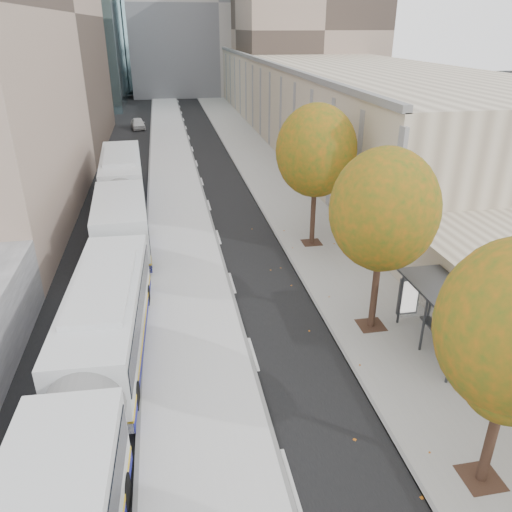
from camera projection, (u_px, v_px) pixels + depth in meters
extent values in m
cube|color=silver|center=(175.00, 186.00, 39.56)|extent=(4.25, 150.00, 0.15)
cube|color=gray|center=(273.00, 181.00, 40.89)|extent=(4.75, 150.00, 0.08)
cube|color=gray|center=(311.00, 88.00, 66.96)|extent=(18.00, 92.00, 8.00)
cube|color=#9C9690|center=(213.00, 4.00, 89.32)|extent=(30.00, 18.00, 30.00)
cube|color=#383A3F|center=(446.00, 293.00, 18.64)|extent=(1.90, 4.40, 0.10)
cylinder|color=#383A3F|center=(451.00, 354.00, 17.28)|extent=(0.10, 0.10, 2.40)
cube|color=silver|center=(458.00, 319.00, 19.28)|extent=(0.04, 4.00, 2.10)
cylinder|color=black|center=(492.00, 436.00, 13.37)|extent=(0.28, 0.28, 3.11)
cylinder|color=black|center=(375.00, 292.00, 20.48)|extent=(0.28, 0.28, 3.24)
sphere|color=#224D13|center=(384.00, 210.00, 18.98)|extent=(4.20, 4.20, 4.20)
cylinder|color=black|center=(313.00, 216.00, 28.48)|extent=(0.28, 0.28, 3.38)
sphere|color=#224D13|center=(316.00, 151.00, 26.91)|extent=(4.40, 4.40, 4.40)
cube|color=silver|center=(92.00, 387.00, 15.44)|extent=(3.25, 17.63, 2.92)
cube|color=black|center=(89.00, 373.00, 15.21)|extent=(3.28, 16.93, 1.01)
cube|color=silver|center=(122.00, 195.00, 32.53)|extent=(3.74, 19.05, 3.16)
cube|color=black|center=(121.00, 186.00, 32.28)|extent=(3.76, 18.30, 1.09)
cube|color=#07653C|center=(112.00, 261.00, 24.26)|extent=(2.00, 0.17, 1.22)
imported|color=silver|center=(138.00, 123.00, 61.28)|extent=(1.96, 3.98, 1.31)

